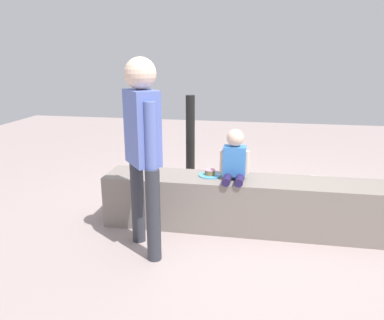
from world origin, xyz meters
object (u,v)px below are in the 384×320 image
(adult_standing, at_px, (143,140))
(gift_bag, at_px, (240,195))
(cake_plate, at_px, (210,174))
(handbag_black_leather, at_px, (199,198))
(child_seated, at_px, (235,158))
(party_cup_red, at_px, (295,204))
(water_bottle_near_gift, at_px, (296,207))
(cake_box_white, at_px, (324,185))

(adult_standing, relative_size, gift_bag, 4.29)
(cake_plate, height_order, handbag_black_leather, cake_plate)
(child_seated, height_order, cake_plate, child_seated)
(adult_standing, distance_m, gift_bag, 1.52)
(adult_standing, height_order, cake_plate, adult_standing)
(party_cup_red, bearing_deg, adult_standing, -139.02)
(water_bottle_near_gift, distance_m, party_cup_red, 0.24)
(cake_box_white, bearing_deg, adult_standing, -134.30)
(child_seated, height_order, adult_standing, adult_standing)
(gift_bag, distance_m, cake_box_white, 1.28)
(gift_bag, distance_m, handbag_black_leather, 0.46)
(child_seated, relative_size, party_cup_red, 5.28)
(child_seated, relative_size, cake_box_white, 1.57)
(gift_bag, height_order, cake_box_white, gift_bag)
(cake_box_white, relative_size, handbag_black_leather, 0.99)
(cake_plate, relative_size, cake_box_white, 0.73)
(child_seated, distance_m, party_cup_red, 1.14)
(cake_plate, distance_m, party_cup_red, 1.17)
(party_cup_red, bearing_deg, cake_box_white, 57.37)
(water_bottle_near_gift, relative_size, handbag_black_leather, 0.68)
(adult_standing, height_order, water_bottle_near_gift, adult_standing)
(child_seated, bearing_deg, gift_bag, 85.01)
(child_seated, relative_size, gift_bag, 1.26)
(child_seated, distance_m, cake_box_white, 1.77)
(child_seated, xyz_separation_m, water_bottle_near_gift, (0.64, 0.42, -0.63))
(gift_bag, xyz_separation_m, party_cup_red, (0.61, 0.16, -0.12))
(water_bottle_near_gift, height_order, handbag_black_leather, handbag_black_leather)
(child_seated, xyz_separation_m, gift_bag, (0.04, 0.48, -0.55))
(adult_standing, relative_size, party_cup_red, 17.96)
(cake_plate, bearing_deg, child_seated, -16.85)
(child_seated, height_order, handbag_black_leather, child_seated)
(gift_bag, bearing_deg, party_cup_red, 15.07)
(child_seated, bearing_deg, handbag_black_leather, 130.79)
(cake_plate, xyz_separation_m, party_cup_red, (0.89, 0.57, -0.49))
(adult_standing, bearing_deg, party_cup_red, 40.98)
(adult_standing, height_order, gift_bag, adult_standing)
(cake_plate, distance_m, water_bottle_near_gift, 1.04)
(child_seated, distance_m, adult_standing, 0.94)
(adult_standing, xyz_separation_m, handbag_black_leather, (0.30, 1.02, -0.89))
(water_bottle_near_gift, xyz_separation_m, handbag_black_leather, (-1.05, 0.06, 0.00))
(cake_box_white, bearing_deg, gift_bag, -142.10)
(gift_bag, xyz_separation_m, water_bottle_near_gift, (0.60, -0.07, -0.07))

